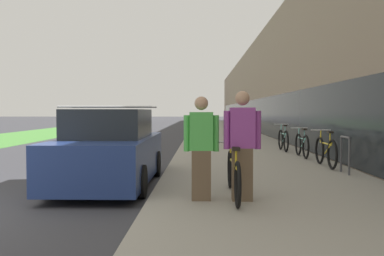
{
  "coord_description": "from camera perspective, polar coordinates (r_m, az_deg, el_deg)",
  "views": [
    {
      "loc": [
        4.38,
        -5.81,
        1.55
      ],
      "look_at": [
        3.98,
        12.19,
        0.83
      ],
      "focal_mm": 40.0,
      "sensor_mm": 36.0,
      "label": 1
    }
  ],
  "objects": [
    {
      "name": "person_rider",
      "position": [
        6.76,
        6.71,
        -2.35
      ],
      "size": [
        0.59,
        0.23,
        1.72
      ],
      "color": "brown",
      "rests_on": "sidewalk_slab"
    },
    {
      "name": "cruiser_bike_middle",
      "position": [
        13.45,
        14.45,
        -2.19
      ],
      "size": [
        0.52,
        1.68,
        0.9
      ],
      "color": "black",
      "rests_on": "sidewalk_slab"
    },
    {
      "name": "parked_sedan_curbside",
      "position": [
        9.02,
        -10.9,
        -3.02
      ],
      "size": [
        1.85,
        4.27,
        1.65
      ],
      "color": "navy",
      "rests_on": "ground"
    },
    {
      "name": "storefront_facade",
      "position": [
        35.93,
        15.39,
        4.95
      ],
      "size": [
        10.01,
        70.0,
        6.54
      ],
      "color": "gray",
      "rests_on": "ground"
    },
    {
      "name": "cruiser_bike_farthest",
      "position": [
        15.41,
        12.08,
        -1.54
      ],
      "size": [
        0.52,
        1.73,
        0.94
      ],
      "color": "black",
      "rests_on": "sidewalk_slab"
    },
    {
      "name": "sidewalk_slab",
      "position": [
        26.89,
        4.29,
        -0.87
      ],
      "size": [
        4.56,
        70.0,
        0.14
      ],
      "color": "gray",
      "rests_on": "ground"
    },
    {
      "name": "bike_rack_hoop",
      "position": [
        10.23,
        19.75,
        -2.88
      ],
      "size": [
        0.05,
        0.6,
        0.84
      ],
      "color": "#4C4C51",
      "rests_on": "sidewalk_slab"
    },
    {
      "name": "tandem_bicycle",
      "position": [
        7.09,
        5.54,
        -6.16
      ],
      "size": [
        0.52,
        2.34,
        0.87
      ],
      "color": "black",
      "rests_on": "sidewalk_slab"
    },
    {
      "name": "cruiser_bike_nearest",
      "position": [
        11.34,
        17.4,
        -2.99
      ],
      "size": [
        0.52,
        1.83,
        0.92
      ],
      "color": "black",
      "rests_on": "sidewalk_slab"
    },
    {
      "name": "lawn_strip",
      "position": [
        32.71,
        -18.16,
        -0.51
      ],
      "size": [
        5.16,
        70.0,
        0.03
      ],
      "color": "#478438",
      "rests_on": "ground"
    },
    {
      "name": "person_bystander",
      "position": [
        6.75,
        1.25,
        -2.7
      ],
      "size": [
        0.56,
        0.22,
        1.64
      ],
      "color": "brown",
      "rests_on": "sidewalk_slab"
    }
  ]
}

